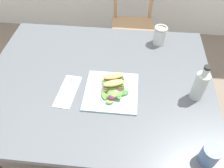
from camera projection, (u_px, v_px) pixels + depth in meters
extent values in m
plane|color=#7A6B5B|center=(80.00, 163.00, 1.69)|extent=(9.49, 9.49, 0.00)
cube|color=#51565B|center=(98.00, 81.00, 1.27)|extent=(1.29, 1.01, 0.03)
cube|color=#2D2D33|center=(40.00, 68.00, 1.88)|extent=(0.07, 0.07, 0.71)
cube|color=#2D2D33|center=(178.00, 78.00, 1.80)|extent=(0.07, 0.07, 0.71)
cylinder|color=tan|center=(115.00, 58.00, 2.18)|extent=(0.03, 0.03, 0.43)
cylinder|color=tan|center=(150.00, 58.00, 2.17)|extent=(0.03, 0.03, 0.43)
cylinder|color=tan|center=(115.00, 37.00, 2.40)|extent=(0.03, 0.03, 0.43)
cylinder|color=tan|center=(147.00, 37.00, 2.40)|extent=(0.03, 0.03, 0.43)
cube|color=tan|center=(133.00, 28.00, 2.12)|extent=(0.44, 0.44, 0.02)
cube|color=silver|center=(111.00, 91.00, 1.19)|extent=(0.28, 0.28, 0.01)
cube|color=tan|center=(114.00, 87.00, 1.19)|extent=(0.12, 0.08, 0.02)
cube|color=#518438|center=(113.00, 84.00, 1.18)|extent=(0.12, 0.08, 0.01)
ellipsoid|color=tan|center=(114.00, 83.00, 1.17)|extent=(0.12, 0.08, 0.02)
cube|color=tan|center=(114.00, 80.00, 1.23)|extent=(0.12, 0.08, 0.02)
cube|color=#518438|center=(114.00, 78.00, 1.22)|extent=(0.12, 0.08, 0.01)
ellipsoid|color=tan|center=(114.00, 76.00, 1.20)|extent=(0.12, 0.08, 0.02)
ellipsoid|color=#518438|center=(113.00, 97.00, 1.15)|extent=(0.05, 0.05, 0.01)
ellipsoid|color=#518438|center=(118.00, 94.00, 1.14)|extent=(0.06, 0.06, 0.02)
ellipsoid|color=#6B9E47|center=(110.00, 95.00, 1.15)|extent=(0.04, 0.04, 0.01)
ellipsoid|color=#518438|center=(104.00, 96.00, 1.16)|extent=(0.05, 0.06, 0.01)
ellipsoid|color=#3D7033|center=(114.00, 94.00, 1.15)|extent=(0.04, 0.07, 0.01)
ellipsoid|color=#6B9E47|center=(114.00, 94.00, 1.14)|extent=(0.06, 0.07, 0.02)
ellipsoid|color=#518438|center=(118.00, 96.00, 1.14)|extent=(0.06, 0.06, 0.01)
ellipsoid|color=#6B9E47|center=(113.00, 94.00, 1.14)|extent=(0.07, 0.06, 0.02)
ellipsoid|color=#3D7033|center=(113.00, 92.00, 1.17)|extent=(0.06, 0.06, 0.01)
ellipsoid|color=#3D7033|center=(124.00, 93.00, 1.17)|extent=(0.06, 0.05, 0.01)
ellipsoid|color=#6B9E47|center=(110.00, 90.00, 1.19)|extent=(0.06, 0.04, 0.01)
ellipsoid|color=#4C2338|center=(113.00, 97.00, 1.13)|extent=(0.06, 0.06, 0.02)
ellipsoid|color=#518438|center=(113.00, 93.00, 1.15)|extent=(0.06, 0.06, 0.01)
ellipsoid|color=#4C2338|center=(117.00, 92.00, 1.16)|extent=(0.06, 0.07, 0.02)
ellipsoid|color=#84A84C|center=(110.00, 101.00, 1.13)|extent=(0.05, 0.04, 0.01)
ellipsoid|color=#84A84C|center=(110.00, 90.00, 1.19)|extent=(0.04, 0.06, 0.01)
cube|color=silver|center=(67.00, 91.00, 1.20)|extent=(0.11, 0.23, 0.00)
cube|color=silver|center=(66.00, 94.00, 1.18)|extent=(0.03, 0.14, 0.00)
cube|color=silver|center=(72.00, 81.00, 1.24)|extent=(0.03, 0.05, 0.00)
cube|color=#38383D|center=(73.00, 81.00, 1.24)|extent=(0.01, 0.03, 0.00)
cube|color=#38383D|center=(72.00, 80.00, 1.24)|extent=(0.01, 0.03, 0.00)
cube|color=#38383D|center=(71.00, 80.00, 1.25)|extent=(0.01, 0.03, 0.00)
cylinder|color=black|center=(198.00, 89.00, 1.14)|extent=(0.06, 0.06, 0.11)
cylinder|color=#B2BCB7|center=(199.00, 86.00, 1.12)|extent=(0.07, 0.07, 0.16)
cylinder|color=#B2BCB7|center=(206.00, 72.00, 1.04)|extent=(0.03, 0.03, 0.04)
cylinder|color=black|center=(208.00, 68.00, 1.02)|extent=(0.03, 0.03, 0.01)
cylinder|color=gold|center=(159.00, 37.00, 1.45)|extent=(0.07, 0.07, 0.09)
cylinder|color=silver|center=(160.00, 36.00, 1.45)|extent=(0.08, 0.08, 0.11)
torus|color=#B7B29E|center=(161.00, 28.00, 1.40)|extent=(0.08, 0.08, 0.01)
cylinder|color=#4C6B93|center=(210.00, 155.00, 0.91)|extent=(0.08, 0.08, 0.09)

